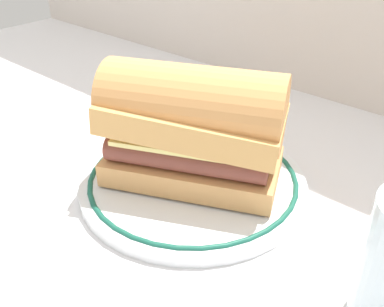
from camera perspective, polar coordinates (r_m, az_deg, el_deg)
name	(u,v)px	position (r m, az deg, el deg)	size (l,w,h in m)	color
ground_plane	(181,180)	(0.52, -1.43, -3.43)	(1.50, 1.50, 0.00)	silver
plate	(192,181)	(0.51, 0.00, -3.57)	(0.26, 0.26, 0.01)	white
sausage_sandwich	(192,126)	(0.47, 0.00, 3.61)	(0.22, 0.17, 0.13)	tan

